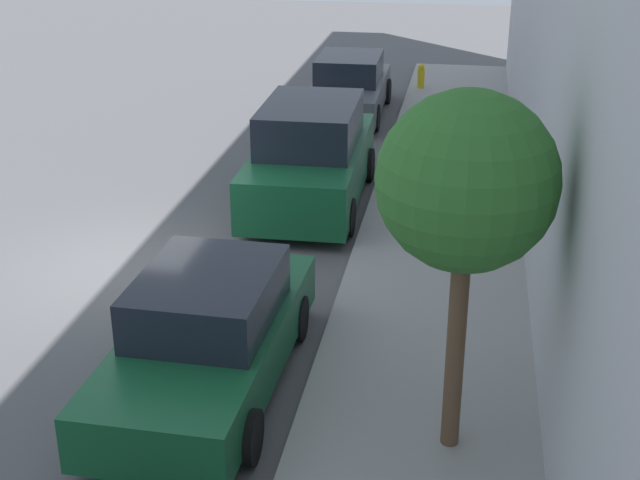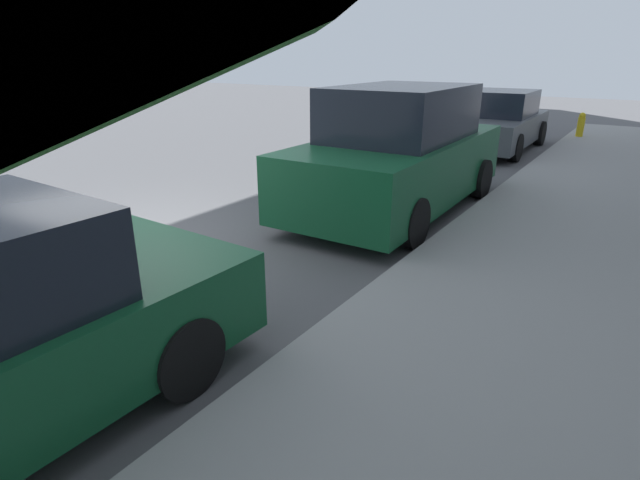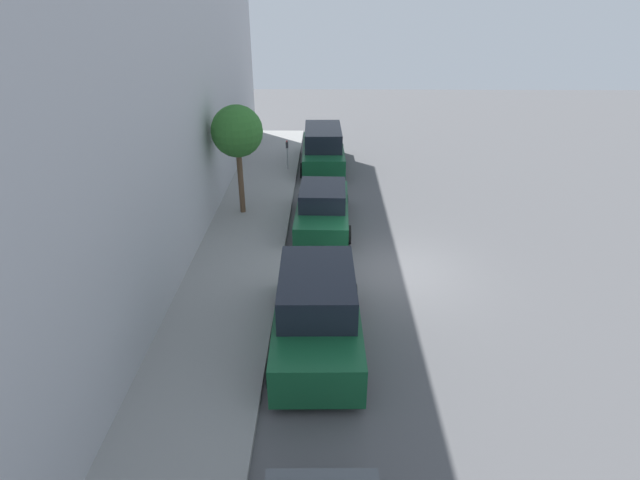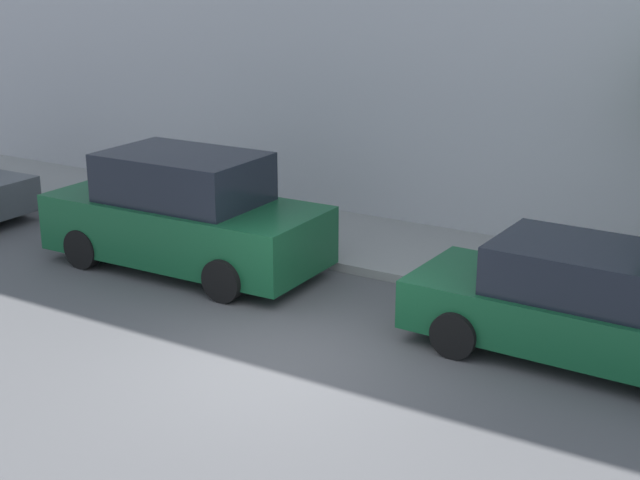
# 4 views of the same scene
# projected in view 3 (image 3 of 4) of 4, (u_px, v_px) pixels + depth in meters

# --- Properties ---
(ground_plane) EXTENTS (60.00, 60.00, 0.00)m
(ground_plane) POSITION_uv_depth(u_px,v_px,m) (396.00, 271.00, 15.25)
(ground_plane) COLOR #515154
(sidewalk) EXTENTS (2.82, 32.00, 0.15)m
(sidewalk) POSITION_uv_depth(u_px,v_px,m) (236.00, 268.00, 15.27)
(sidewalk) COLOR gray
(sidewalk) RESTS_ON ground_plane
(building_facade) EXTENTS (2.00, 32.00, 10.15)m
(building_facade) POSITION_uv_depth(u_px,v_px,m) (129.00, 102.00, 13.02)
(building_facade) COLOR #B7B7BC
(building_facade) RESTS_ON ground_plane
(parked_minivan_nearest) EXTENTS (2.02, 4.95, 1.90)m
(parked_minivan_nearest) POSITION_uv_depth(u_px,v_px,m) (323.00, 148.00, 23.62)
(parked_minivan_nearest) COLOR #14512D
(parked_minivan_nearest) RESTS_ON ground_plane
(parked_sedan_second) EXTENTS (1.92, 4.54, 1.54)m
(parked_sedan_second) POSITION_uv_depth(u_px,v_px,m) (323.00, 207.00, 17.83)
(parked_sedan_second) COLOR #14512D
(parked_sedan_second) RESTS_ON ground_plane
(parked_suv_third) EXTENTS (2.08, 4.84, 1.98)m
(parked_suv_third) POSITION_uv_depth(u_px,v_px,m) (317.00, 311.00, 11.81)
(parked_suv_third) COLOR #14512D
(parked_suv_third) RESTS_ON ground_plane
(parking_meter_near) EXTENTS (0.11, 0.15, 1.34)m
(parking_meter_near) POSITION_uv_depth(u_px,v_px,m) (287.00, 152.00, 22.94)
(parking_meter_near) COLOR #ADADB2
(parking_meter_near) RESTS_ON sidewalk
(street_tree) EXTENTS (1.83, 1.83, 4.00)m
(street_tree) POSITION_uv_depth(u_px,v_px,m) (237.00, 132.00, 17.53)
(street_tree) COLOR brown
(street_tree) RESTS_ON sidewalk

